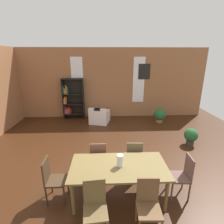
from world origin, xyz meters
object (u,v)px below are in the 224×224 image
Objects in this scene: dining_chair_near_left at (95,206)px; dining_table at (119,169)px; dining_chair_near_right at (148,204)px; dining_chair_far_left at (98,157)px; bookshelf_tall at (72,99)px; potted_plant_corner at (191,136)px; vase_on_table at (120,161)px; potted_plant_by_shelf at (160,115)px; dining_chair_head_left at (53,178)px; dining_chair_head_right at (183,175)px; armchair_white at (99,117)px; dining_chair_far_right at (134,157)px.

dining_table is at bearing 58.27° from dining_chair_near_left.
dining_chair_near_right and dining_chair_far_left have the same top height.
bookshelf_tall reaches higher than potted_plant_corner.
potted_plant_by_shelf is (2.22, 4.37, -0.55)m from vase_on_table.
dining_chair_head_left is 5.67m from potted_plant_by_shelf.
dining_chair_far_left is at bearing -154.28° from potted_plant_corner.
dining_chair_far_left is (-0.47, 0.73, -0.38)m from vase_on_table.
vase_on_table is 0.26× the size of dining_chair_head_right.
dining_chair_near_left is 1.64× the size of potted_plant_corner.
dining_chair_far_left reaches higher than armchair_white.
dining_chair_head_right is 0.97× the size of armchair_white.
potted_plant_corner is at bearing -32.77° from bookshelf_tall.
armchair_white is (-1.88, 4.43, -0.23)m from dining_chair_head_right.
armchair_white is at bearing -27.88° from bookshelf_tall.
armchair_white is (0.84, 4.42, -0.23)m from dining_chair_head_left.
dining_chair_near_right reaches higher than dining_table.
potted_plant_by_shelf is at bearing 50.53° from dining_chair_head_left.
armchair_white is (-0.08, 3.69, -0.23)m from dining_chair_far_left.
dining_chair_head_right reaches higher than dining_table.
dining_chair_near_right is 1.64× the size of potted_plant_corner.
dining_chair_far_right reaches higher than dining_table.
dining_chair_near_right is (0.90, 0.00, 0.00)m from dining_chair_near_left.
potted_plant_corner is (3.11, 2.96, -0.19)m from dining_chair_near_left.
dining_chair_head_left is at bearing 141.21° from dining_chair_near_left.
bookshelf_tall reaches higher than armchair_white.
dining_chair_near_left and dining_chair_head_left have the same top height.
potted_plant_by_shelf is (1.80, 3.64, -0.17)m from dining_chair_far_right.
potted_plant_by_shelf is at bearing 101.00° from potted_plant_corner.
dining_table is 2.02× the size of armchair_white.
armchair_white is at bearing 179.02° from potted_plant_by_shelf.
dining_chair_far_right is 1.46m from dining_chair_near_right.
dining_table is 4.93m from potted_plant_by_shelf.
vase_on_table reaches higher than armchair_white.
potted_plant_by_shelf reaches higher than potted_plant_corner.
vase_on_table is 0.95m from dining_chair_far_left.
dining_table is 3.42× the size of potted_plant_corner.
vase_on_table reaches higher than dining_chair_head_left.
bookshelf_tall is at bearing 103.34° from dining_chair_near_left.
dining_chair_far_left is 3.45m from potted_plant_corner.
dining_chair_head_right reaches higher than armchair_white.
dining_chair_near_right is 1.00× the size of dining_chair_far_left.
dining_chair_head_right is at bearing -22.15° from dining_chair_far_left.
armchair_white is at bearing 91.18° from dining_chair_far_left.
dining_table is 1.02× the size of bookshelf_tall.
dining_chair_near_left is 0.97× the size of armchair_white.
dining_table is at bearing -83.28° from armchair_white.
vase_on_table is at bearing -119.75° from dining_chair_far_right.
dining_chair_far_right is at bearing 0.01° from dining_chair_far_left.
bookshelf_tall reaches higher than potted_plant_by_shelf.
dining_chair_far_right and dining_chair_near_left have the same top height.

